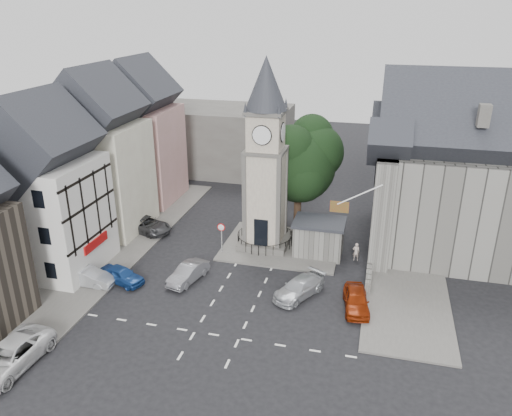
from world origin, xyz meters
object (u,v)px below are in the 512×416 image
(stone_shelter, at_px, (319,237))
(car_west_blue, at_px, (122,275))
(clock_tower, at_px, (266,157))
(car_east_red, at_px, (356,300))
(pedestrian, at_px, (356,252))

(stone_shelter, xyz_separation_m, car_west_blue, (-13.96, -8.50, -0.90))
(clock_tower, bearing_deg, stone_shelter, -5.84)
(clock_tower, height_order, stone_shelter, clock_tower)
(stone_shelter, bearing_deg, car_west_blue, -148.67)
(clock_tower, relative_size, car_west_blue, 4.29)
(stone_shelter, distance_m, car_west_blue, 16.37)
(clock_tower, height_order, car_east_red, clock_tower)
(clock_tower, xyz_separation_m, car_east_red, (8.50, -8.16, -7.41))
(stone_shelter, relative_size, car_west_blue, 1.13)
(car_west_blue, relative_size, pedestrian, 2.40)
(pedestrian, bearing_deg, stone_shelter, -16.83)
(stone_shelter, relative_size, pedestrian, 2.72)
(car_west_blue, height_order, pedestrian, pedestrian)
(car_west_blue, distance_m, car_east_red, 17.68)
(clock_tower, relative_size, pedestrian, 10.28)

